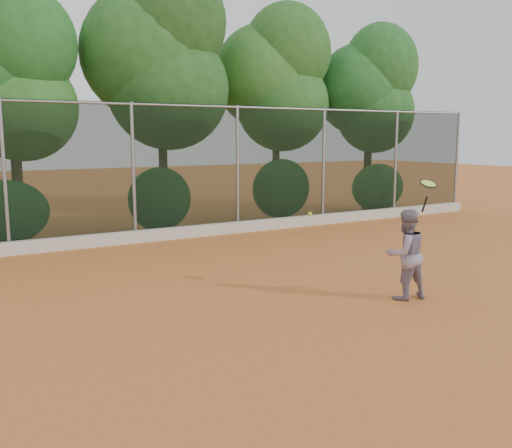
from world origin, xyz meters
TOP-DOWN VIEW (x-y plane):
  - ground at (0.00, 0.00)m, footprint 80.00×80.00m
  - concrete_curb at (0.00, 6.82)m, footprint 24.00×0.20m
  - tennis_player at (2.09, -0.29)m, footprint 0.81×0.67m
  - chainlink_fence at (-0.00, 7.00)m, footprint 24.09×0.09m
  - foliage_backdrop at (-0.55, 8.98)m, footprint 23.70×3.63m
  - tennis_racket at (2.53, -0.31)m, footprint 0.35×0.34m
  - tennis_ball_in_flight at (-0.06, -0.56)m, footprint 0.06×0.06m

SIDE VIEW (x-z plane):
  - ground at x=0.00m, z-range 0.00..0.00m
  - concrete_curb at x=0.00m, z-range 0.00..0.30m
  - tennis_player at x=2.09m, z-range 0.00..1.50m
  - tennis_ball_in_flight at x=-0.06m, z-range 1.58..1.64m
  - chainlink_fence at x=0.00m, z-range 0.11..3.61m
  - tennis_racket at x=2.53m, z-range 1.58..2.14m
  - foliage_backdrop at x=-0.55m, z-range 0.63..8.18m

